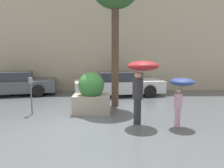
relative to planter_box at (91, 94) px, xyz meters
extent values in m
plane|color=#51565B|center=(-0.22, -1.47, -0.71)|extent=(40.00, 40.00, 0.00)
cube|color=#B7A88E|center=(-0.22, 5.03, 2.29)|extent=(18.00, 0.30, 6.00)
cube|color=#9E9384|center=(0.00, 0.00, -0.37)|extent=(1.33, 0.79, 0.67)
sphere|color=#337033|center=(0.00, 0.00, 0.32)|extent=(0.94, 0.94, 0.94)
cylinder|color=#2D2D33|center=(1.50, -1.28, -0.32)|extent=(0.23, 0.23, 0.78)
cylinder|color=#2D2D33|center=(1.50, -1.28, 0.39)|extent=(0.33, 0.33, 0.62)
sphere|color=tan|center=(1.50, -1.28, 0.80)|extent=(0.21, 0.21, 0.21)
cylinder|color=#4C4C51|center=(1.65, -1.32, 0.75)|extent=(0.02, 0.02, 0.67)
ellipsoid|color=maroon|center=(1.65, -1.32, 1.09)|extent=(0.93, 0.93, 0.30)
cylinder|color=#D199B7|center=(2.67, -1.55, -0.43)|extent=(0.16, 0.16, 0.56)
cylinder|color=#D199B7|center=(2.67, -1.55, 0.07)|extent=(0.23, 0.23, 0.44)
sphere|color=tan|center=(2.67, -1.55, 0.37)|extent=(0.15, 0.15, 0.15)
cylinder|color=#4C4C51|center=(2.77, -1.52, 0.36)|extent=(0.02, 0.02, 0.53)
ellipsoid|color=navy|center=(2.77, -1.52, 0.63)|extent=(0.72, 0.72, 0.23)
cube|color=silver|center=(1.18, 3.45, -0.24)|extent=(4.73, 2.35, 0.60)
cube|color=#2D333D|center=(1.18, 3.45, 0.29)|extent=(2.23, 1.73, 0.45)
cylinder|color=black|center=(-0.08, 2.41, -0.40)|extent=(0.64, 0.31, 0.61)
cylinder|color=black|center=(-0.33, 4.09, -0.40)|extent=(0.64, 0.31, 0.61)
cylinder|color=black|center=(2.69, 2.82, -0.40)|extent=(0.64, 0.31, 0.61)
cylinder|color=black|center=(2.44, 4.50, -0.40)|extent=(0.64, 0.31, 0.61)
cube|color=#4C5156|center=(-4.42, 3.63, -0.24)|extent=(4.66, 2.62, 0.60)
cube|color=#2D333D|center=(-4.42, 3.63, 0.29)|extent=(2.25, 1.84, 0.45)
cylinder|color=black|center=(-2.91, 3.10, -0.40)|extent=(0.65, 0.35, 0.61)
cylinder|color=black|center=(-3.28, 4.76, -0.40)|extent=(0.65, 0.35, 0.61)
cylinder|color=brown|center=(0.90, 1.17, 1.38)|extent=(0.30, 0.30, 4.18)
cylinder|color=#595B60|center=(-2.11, -0.16, -0.14)|extent=(0.05, 0.05, 1.13)
cylinder|color=gray|center=(-2.11, -0.16, 0.52)|extent=(0.14, 0.14, 0.20)
camera|label=1|loc=(0.58, -7.79, 1.45)|focal=35.00mm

